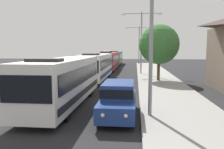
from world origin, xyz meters
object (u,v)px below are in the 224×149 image
at_px(bus_second_in_line, 97,66).
at_px(streetlamp_mid, 141,37).
at_px(bus_middle, 109,60).
at_px(roadside_tree, 159,44).
at_px(box_truck_oncoming, 106,56).
at_px(streetlamp_far, 139,41).
at_px(bus_fourth_in_line, 116,57).
at_px(white_suv, 118,98).
at_px(streetlamp_near, 152,19).
at_px(bus_lead, 65,80).

height_order(bus_second_in_line, streetlamp_mid, streetlamp_mid).
relative_size(bus_middle, roadside_tree, 1.92).
bearing_deg(box_truck_oncoming, streetlamp_far, -37.66).
distance_m(bus_fourth_in_line, streetlamp_mid, 20.44).
bearing_deg(bus_second_in_line, bus_middle, 90.00).
relative_size(streetlamp_mid, streetlamp_far, 1.00).
distance_m(box_truck_oncoming, roadside_tree, 36.55).
height_order(bus_middle, white_suv, bus_middle).
xyz_separation_m(white_suv, roadside_tree, (3.49, 13.81, 3.15)).
height_order(streetlamp_near, roadside_tree, streetlamp_near).
xyz_separation_m(bus_second_in_line, box_truck_oncoming, (-3.30, 34.27, 0.02)).
bearing_deg(streetlamp_mid, roadside_tree, -75.99).
bearing_deg(bus_middle, bus_fourth_in_line, 90.00).
xyz_separation_m(bus_fourth_in_line, white_suv, (3.70, -40.35, -0.66)).
xyz_separation_m(streetlamp_far, roadside_tree, (1.79, -28.21, -1.28)).
height_order(bus_lead, bus_second_in_line, same).
xyz_separation_m(bus_second_in_line, white_suv, (3.70, -14.47, -0.66)).
height_order(streetlamp_far, roadside_tree, streetlamp_far).
distance_m(bus_second_in_line, bus_fourth_in_line, 25.88).
bearing_deg(white_suv, bus_middle, 97.85).
relative_size(streetlamp_near, streetlamp_mid, 0.95).
xyz_separation_m(box_truck_oncoming, streetlamp_mid, (8.70, -27.74, 3.72)).
height_order(bus_second_in_line, roadside_tree, roadside_tree).
distance_m(bus_middle, white_suv, 27.09).
xyz_separation_m(bus_lead, streetlamp_mid, (5.40, 18.80, 3.74)).
distance_m(bus_lead, white_suv, 4.35).
distance_m(bus_second_in_line, bus_middle, 12.36).
bearing_deg(bus_lead, bus_fourth_in_line, 90.00).
xyz_separation_m(bus_second_in_line, streetlamp_near, (5.40, -14.49, 3.53)).
xyz_separation_m(bus_middle, box_truck_oncoming, (-3.30, 21.91, 0.02)).
bearing_deg(bus_middle, white_suv, -82.15).
distance_m(white_suv, box_truck_oncoming, 49.24).
xyz_separation_m(streetlamp_near, roadside_tree, (1.79, 13.83, -1.04)).
bearing_deg(bus_fourth_in_line, bus_lead, -90.00).
height_order(bus_lead, bus_middle, same).
xyz_separation_m(streetlamp_mid, roadside_tree, (1.79, -7.19, -1.25)).
bearing_deg(bus_middle, bus_lead, -90.00).
xyz_separation_m(bus_lead, streetlamp_far, (5.40, 39.82, 3.77)).
distance_m(bus_middle, box_truck_oncoming, 22.16).
relative_size(bus_middle, box_truck_oncoming, 1.46).
xyz_separation_m(bus_lead, streetlamp_near, (5.40, -2.22, 3.53)).
bearing_deg(bus_lead, bus_second_in_line, 90.00).
distance_m(bus_middle, streetlamp_near, 27.61).
bearing_deg(roadside_tree, bus_fourth_in_line, 105.16).
height_order(white_suv, streetlamp_mid, streetlamp_mid).
bearing_deg(streetlamp_far, streetlamp_near, -90.00).
bearing_deg(streetlamp_far, white_suv, -92.32).
xyz_separation_m(white_suv, streetlamp_mid, (1.70, 21.00, 4.40)).
bearing_deg(bus_second_in_line, white_suv, -75.66).
distance_m(bus_fourth_in_line, roadside_tree, 27.61).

